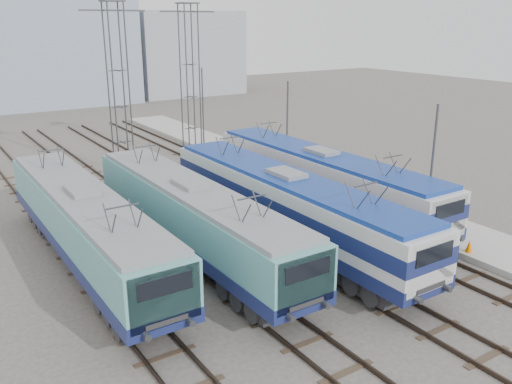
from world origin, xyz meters
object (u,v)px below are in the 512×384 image
object	(u,v)px
locomotive_far_right	(323,176)
safety_cone	(469,246)
locomotive_far_left	(87,223)
catenary_tower_west	(118,83)
catenary_tower_east	(190,76)
mast_mid	(287,134)
locomotive_center_left	(194,215)
mast_rear	(203,110)
mast_front	(431,175)
locomotive_center_right	(288,203)

from	to	relation	value
locomotive_far_right	safety_cone	world-z (taller)	locomotive_far_right
locomotive_far_left	locomotive_far_right	size ratio (longest dim) A/B	0.98
locomotive_far_left	catenary_tower_west	size ratio (longest dim) A/B	1.45
catenary_tower_east	mast_mid	world-z (taller)	catenary_tower_east
locomotive_far_right	safety_cone	xyz separation A→B (m)	(1.87, -8.60, -1.66)
locomotive_center_left	mast_rear	xyz separation A→B (m)	(10.85, 19.45, 1.34)
catenary_tower_east	safety_cone	world-z (taller)	catenary_tower_east
catenary_tower_east	mast_rear	xyz separation A→B (m)	(2.10, 2.00, -3.14)
catenary_tower_west	mast_front	distance (m)	22.00
locomotive_far_right	catenary_tower_east	bearing A→B (deg)	90.90
locomotive_center_right	locomotive_far_right	world-z (taller)	locomotive_center_right
catenary_tower_west	mast_rear	size ratio (longest dim) A/B	1.71
catenary_tower_west	mast_front	world-z (taller)	catenary_tower_west
locomotive_far_left	safety_cone	world-z (taller)	locomotive_far_left
locomotive_center_right	mast_front	bearing A→B (deg)	-27.27
locomotive_center_left	mast_mid	world-z (taller)	mast_mid
locomotive_center_left	mast_mid	xyz separation A→B (m)	(10.85, 7.45, 1.34)
safety_cone	mast_mid	bearing A→B (deg)	90.06
locomotive_far_left	locomotive_far_right	distance (m)	13.50
catenary_tower_west	catenary_tower_east	size ratio (longest dim) A/B	1.00
locomotive_center_left	mast_front	bearing A→B (deg)	-22.76
locomotive_center_left	catenary_tower_east	xyz separation A→B (m)	(8.75, 17.45, 4.48)
mast_mid	safety_cone	distance (m)	14.87
locomotive_center_right	mast_front	world-z (taller)	mast_front
locomotive_center_right	locomotive_far_left	bearing A→B (deg)	162.09
locomotive_center_right	catenary_tower_east	distance (m)	19.69
locomotive_far_left	locomotive_center_left	bearing A→B (deg)	-19.93
locomotive_center_right	catenary_tower_east	world-z (taller)	catenary_tower_east
locomotive_center_right	mast_front	distance (m)	7.25
locomotive_center_right	mast_rear	size ratio (longest dim) A/B	2.55
catenary_tower_east	safety_cone	bearing A→B (deg)	-85.08
mast_front	safety_cone	size ratio (longest dim) A/B	11.77
locomotive_center_right	mast_rear	world-z (taller)	mast_rear
mast_front	mast_mid	distance (m)	12.00
mast_front	catenary_tower_east	bearing A→B (deg)	95.45
catenary_tower_east	safety_cone	size ratio (longest dim) A/B	20.17
locomotive_far_left	mast_front	size ratio (longest dim) A/B	2.49
locomotive_far_left	locomotive_center_left	distance (m)	4.79
mast_rear	safety_cone	size ratio (longest dim) A/B	11.77
catenary_tower_west	locomotive_center_right	bearing A→B (deg)	-82.34
mast_front	mast_mid	bearing A→B (deg)	90.00
mast_front	mast_rear	bearing A→B (deg)	90.00
locomotive_center_right	safety_cone	distance (m)	8.82
locomotive_center_left	locomotive_far_right	xyz separation A→B (m)	(9.00, 1.46, 0.10)
locomotive_far_left	catenary_tower_west	bearing A→B (deg)	63.96
locomotive_far_left	mast_rear	bearing A→B (deg)	49.25
catenary_tower_west	mast_mid	size ratio (longest dim) A/B	1.71
catenary_tower_west	mast_rear	world-z (taller)	catenary_tower_west
catenary_tower_west	mast_front	bearing A→B (deg)	-66.73
locomotive_far_left	locomotive_center_right	distance (m)	9.46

